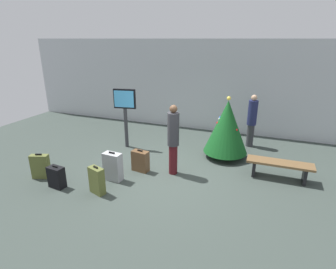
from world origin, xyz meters
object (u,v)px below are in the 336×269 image
object	(u,v)px
waiting_bench	(279,166)
suitcase_1	(113,167)
traveller_0	(173,138)
flight_info_kiosk	(125,108)
suitcase_4	(57,177)
traveller_1	(252,119)
suitcase_0	(41,166)
suitcase_2	(140,161)
holiday_tree	(227,127)
suitcase_3	(97,181)

from	to	relation	value
waiting_bench	suitcase_1	distance (m)	4.33
suitcase_1	traveller_0	bearing A→B (deg)	33.97
flight_info_kiosk	suitcase_4	size ratio (longest dim) A/B	3.39
traveller_1	suitcase_4	world-z (taller)	traveller_1
flight_info_kiosk	traveller_0	bearing A→B (deg)	-30.49
suitcase_0	suitcase_2	distance (m)	2.61
flight_info_kiosk	suitcase_0	distance (m)	3.11
suitcase_2	suitcase_0	bearing A→B (deg)	-150.03
suitcase_0	suitcase_1	xyz separation A→B (m)	(1.83, 0.60, 0.05)
holiday_tree	traveller_1	size ratio (longest dim) A/B	1.08
traveller_1	suitcase_0	distance (m)	6.57
traveller_0	suitcase_1	bearing A→B (deg)	-146.03
flight_info_kiosk	waiting_bench	xyz separation A→B (m)	(4.83, -0.55, -0.98)
traveller_1	suitcase_3	world-z (taller)	traveller_1
holiday_tree	suitcase_0	size ratio (longest dim) A/B	2.78
suitcase_1	suitcase_2	bearing A→B (deg)	58.50
flight_info_kiosk	waiting_bench	distance (m)	4.96
holiday_tree	traveller_1	bearing A→B (deg)	62.87
suitcase_1	suitcase_4	bearing A→B (deg)	-142.93
traveller_0	traveller_1	world-z (taller)	traveller_0
flight_info_kiosk	traveller_0	size ratio (longest dim) A/B	1.03
traveller_1	suitcase_3	distance (m)	5.43
flight_info_kiosk	suitcase_1	distance (m)	2.50
suitcase_1	holiday_tree	bearing A→B (deg)	45.24
traveller_1	suitcase_4	size ratio (longest dim) A/B	3.05
suitcase_2	suitcase_3	xyz separation A→B (m)	(-0.44, -1.41, 0.04)
suitcase_4	suitcase_0	bearing A→B (deg)	162.41
suitcase_1	suitcase_3	distance (m)	0.70
traveller_1	suitcase_1	world-z (taller)	traveller_1
traveller_0	suitcase_0	world-z (taller)	traveller_0
suitcase_1	flight_info_kiosk	bearing A→B (deg)	110.54
waiting_bench	suitcase_1	world-z (taller)	suitcase_1
suitcase_0	waiting_bench	bearing A→B (deg)	20.61
suitcase_4	waiting_bench	bearing A→B (deg)	25.42
suitcase_1	suitcase_4	distance (m)	1.38
suitcase_0	suitcase_2	world-z (taller)	suitcase_0
flight_info_kiosk	suitcase_3	distance (m)	3.14
holiday_tree	suitcase_3	distance (m)	4.08
holiday_tree	traveller_0	xyz separation A→B (m)	(-1.13, -1.59, 0.03)
suitcase_1	suitcase_4	world-z (taller)	suitcase_1
traveller_0	suitcase_2	xyz separation A→B (m)	(-0.90, -0.19, -0.73)
flight_info_kiosk	traveller_1	bearing A→B (deg)	21.77
waiting_bench	suitcase_3	xyz separation A→B (m)	(-4.02, -2.31, -0.03)
suitcase_2	suitcase_4	world-z (taller)	suitcase_2
suitcase_0	suitcase_1	distance (m)	1.93
suitcase_0	suitcase_3	xyz separation A→B (m)	(1.83, -0.11, 0.01)
suitcase_0	suitcase_2	size ratio (longest dim) A/B	1.10
flight_info_kiosk	suitcase_0	xyz separation A→B (m)	(-1.02, -2.75, -1.02)
suitcase_2	suitcase_4	xyz separation A→B (m)	(-1.53, -1.54, -0.02)
holiday_tree	suitcase_1	xyz separation A→B (m)	(-2.46, -2.48, -0.62)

